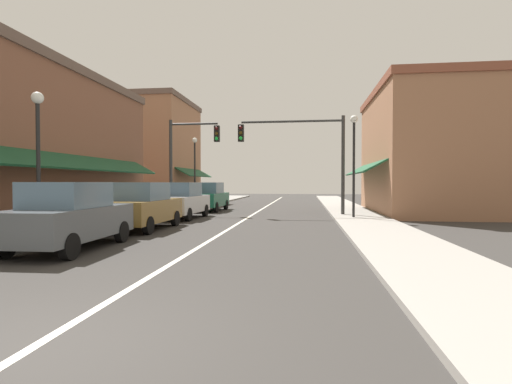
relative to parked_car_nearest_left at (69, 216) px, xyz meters
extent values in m
plane|color=#33302D|center=(3.25, 12.03, -0.88)|extent=(80.00, 80.00, 0.00)
cube|color=gray|center=(-2.25, 12.03, -0.82)|extent=(2.60, 56.00, 0.12)
cube|color=gray|center=(8.75, 12.03, -0.82)|extent=(2.60, 56.00, 0.12)
cube|color=silver|center=(3.25, 12.03, -0.88)|extent=(0.14, 52.00, 0.01)
cube|color=brown|center=(-6.46, 6.03, 2.34)|extent=(5.82, 14.00, 6.43)
cube|color=brown|center=(-6.46, 6.03, 5.75)|extent=(6.02, 14.20, 0.40)
cube|color=slate|center=(-3.61, 6.03, 0.52)|extent=(0.08, 10.64, 1.80)
cube|color=#194C2D|center=(-3.00, 6.03, 1.72)|extent=(1.27, 11.76, 0.73)
cube|color=slate|center=(-3.61, 2.95, 3.75)|extent=(0.08, 1.10, 1.30)
cube|color=slate|center=(-3.61, 9.11, 3.75)|extent=(0.08, 1.10, 1.30)
cube|color=#9E6B4C|center=(12.85, 14.03, 2.47)|extent=(5.60, 10.00, 6.69)
cube|color=brown|center=(12.85, 14.03, 6.01)|extent=(5.80, 10.20, 0.40)
cube|color=slate|center=(10.11, 14.03, 0.52)|extent=(0.08, 7.60, 1.80)
cube|color=#194C2D|center=(9.50, 14.03, 1.72)|extent=(1.27, 8.40, 0.73)
cube|color=slate|center=(10.11, 11.83, 3.94)|extent=(0.08, 1.10, 1.30)
cube|color=slate|center=(10.11, 16.23, 3.94)|extent=(0.08, 1.10, 1.30)
cube|color=#9E6B4C|center=(-6.19, 22.03, 3.23)|extent=(5.28, 8.00, 8.22)
cube|color=brown|center=(-6.19, 22.03, 7.54)|extent=(5.48, 8.20, 0.40)
cube|color=slate|center=(-3.61, 22.03, 0.52)|extent=(0.08, 6.08, 1.80)
cube|color=#194C2D|center=(-3.00, 22.03, 1.72)|extent=(1.27, 6.72, 0.73)
cube|color=slate|center=(-3.61, 20.27, 5.04)|extent=(0.08, 1.10, 1.30)
cube|color=slate|center=(-3.61, 23.79, 5.04)|extent=(0.08, 1.10, 1.30)
cube|color=#4C5156|center=(0.00, 0.03, -0.17)|extent=(1.84, 4.15, 0.80)
cube|color=slate|center=(0.00, -0.07, 0.56)|extent=(1.58, 2.04, 0.66)
cylinder|color=black|center=(-0.83, 1.35, -0.57)|extent=(0.22, 0.63, 0.62)
cylinder|color=black|center=(0.75, 1.40, -0.57)|extent=(0.22, 0.63, 0.62)
cylinder|color=black|center=(-0.75, -1.35, -0.57)|extent=(0.22, 0.63, 0.62)
cylinder|color=black|center=(0.83, -1.30, -0.57)|extent=(0.22, 0.63, 0.62)
cube|color=brown|center=(0.07, 4.47, -0.17)|extent=(1.75, 4.11, 0.80)
cube|color=slate|center=(0.07, 4.37, 0.56)|extent=(1.53, 2.01, 0.66)
cylinder|color=black|center=(-0.71, 5.83, -0.57)|extent=(0.20, 0.62, 0.62)
cylinder|color=black|center=(0.87, 5.82, -0.57)|extent=(0.20, 0.62, 0.62)
cylinder|color=black|center=(-0.73, 3.13, -0.57)|extent=(0.20, 0.62, 0.62)
cylinder|color=black|center=(0.85, 3.12, -0.57)|extent=(0.20, 0.62, 0.62)
cube|color=#B7BABF|center=(0.09, 9.09, -0.17)|extent=(1.84, 4.15, 0.80)
cube|color=slate|center=(0.09, 8.99, 0.56)|extent=(1.58, 2.04, 0.66)
cylinder|color=black|center=(-0.66, 10.47, -0.57)|extent=(0.22, 0.63, 0.62)
cylinder|color=black|center=(0.92, 10.42, -0.57)|extent=(0.22, 0.63, 0.62)
cylinder|color=black|center=(-0.74, 7.76, -0.57)|extent=(0.22, 0.63, 0.62)
cylinder|color=black|center=(0.84, 7.72, -0.57)|extent=(0.22, 0.63, 0.62)
cube|color=#0F4C33|center=(0.13, 14.35, -0.17)|extent=(1.80, 4.13, 0.80)
cube|color=slate|center=(0.13, 14.25, 0.56)|extent=(1.56, 2.03, 0.66)
cylinder|color=black|center=(-0.63, 15.72, -0.57)|extent=(0.21, 0.62, 0.62)
cylinder|color=black|center=(0.95, 15.69, -0.57)|extent=(0.21, 0.62, 0.62)
cylinder|color=black|center=(-0.68, 13.01, -0.57)|extent=(0.21, 0.62, 0.62)
cylinder|color=black|center=(0.90, 12.98, -0.57)|extent=(0.21, 0.62, 0.62)
cylinder|color=#333333|center=(8.05, 11.26, 1.74)|extent=(0.18, 0.18, 5.23)
cylinder|color=#333333|center=(5.38, 11.26, 4.10)|extent=(5.33, 0.12, 0.12)
cube|color=black|center=(2.72, 11.08, 3.50)|extent=(0.30, 0.24, 0.90)
sphere|color=#420F0F|center=(2.72, 10.95, 3.78)|extent=(0.20, 0.20, 0.20)
sphere|color=#3D2D0C|center=(2.72, 10.95, 3.50)|extent=(0.20, 0.20, 0.20)
sphere|color=green|center=(2.72, 10.95, 3.22)|extent=(0.20, 0.20, 0.20)
cylinder|color=#333333|center=(-1.55, 12.21, 1.79)|extent=(0.18, 0.18, 5.34)
cylinder|color=#333333|center=(-0.18, 12.21, 4.21)|extent=(2.74, 0.12, 0.12)
cube|color=black|center=(1.20, 12.03, 3.61)|extent=(0.30, 0.24, 0.90)
sphere|color=#420F0F|center=(1.20, 11.90, 3.89)|extent=(0.20, 0.20, 0.20)
sphere|color=#3D2D0C|center=(1.20, 11.90, 3.61)|extent=(0.20, 0.20, 0.20)
sphere|color=green|center=(1.20, 11.90, 3.33)|extent=(0.20, 0.20, 0.20)
cylinder|color=black|center=(-1.93, 1.46, 1.19)|extent=(0.12, 0.12, 4.14)
sphere|color=white|center=(-1.93, 1.46, 3.45)|extent=(0.36, 0.36, 0.36)
cylinder|color=black|center=(8.39, 9.53, 1.42)|extent=(0.12, 0.12, 4.59)
sphere|color=white|center=(8.39, 9.53, 3.89)|extent=(0.36, 0.36, 0.36)
cylinder|color=black|center=(-1.80, 17.97, 1.44)|extent=(0.12, 0.12, 4.64)
sphere|color=white|center=(-1.80, 17.97, 3.94)|extent=(0.36, 0.36, 0.36)
camera|label=1|loc=(6.13, -9.56, 0.88)|focal=27.61mm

